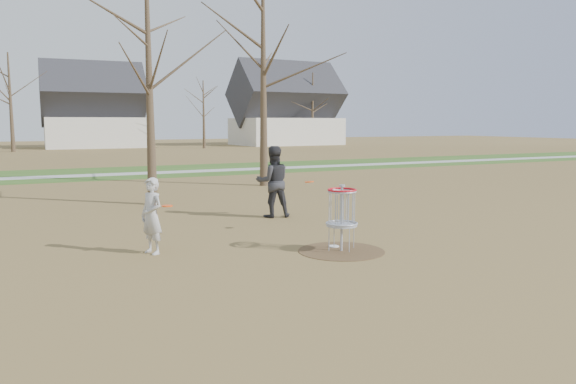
# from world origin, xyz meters

# --- Properties ---
(ground) EXTENTS (160.00, 160.00, 0.00)m
(ground) POSITION_xyz_m (0.00, 0.00, 0.00)
(ground) COLOR brown
(ground) RESTS_ON ground
(green_band) EXTENTS (160.00, 8.00, 0.01)m
(green_band) POSITION_xyz_m (0.00, 21.00, 0.01)
(green_band) COLOR #2D5119
(green_band) RESTS_ON ground
(footpath) EXTENTS (160.00, 1.50, 0.01)m
(footpath) POSITION_xyz_m (0.00, 20.00, 0.01)
(footpath) COLOR #9E9E99
(footpath) RESTS_ON green_band
(dirt_circle) EXTENTS (1.80, 1.80, 0.01)m
(dirt_circle) POSITION_xyz_m (0.00, 0.00, 0.01)
(dirt_circle) COLOR #47331E
(dirt_circle) RESTS_ON ground
(player_standing) EXTENTS (0.57, 0.67, 1.56)m
(player_standing) POSITION_xyz_m (-3.57, 1.51, 0.78)
(player_standing) COLOR #B4B4B4
(player_standing) RESTS_ON ground
(player_throwing) EXTENTS (1.11, 0.94, 2.01)m
(player_throwing) POSITION_xyz_m (0.50, 4.51, 1.00)
(player_throwing) COLOR #2B2C30
(player_throwing) RESTS_ON ground
(disc_grounded) EXTENTS (0.22, 0.22, 0.02)m
(disc_grounded) POSITION_xyz_m (0.06, 0.40, 0.02)
(disc_grounded) COLOR white
(disc_grounded) RESTS_ON dirt_circle
(discs_in_play) EXTENTS (3.85, 0.92, 0.29)m
(discs_in_play) POSITION_xyz_m (-1.38, 1.72, 1.12)
(discs_in_play) COLOR #FF4D0D
(discs_in_play) RESTS_ON ground
(disc_golf_basket) EXTENTS (0.64, 0.64, 1.35)m
(disc_golf_basket) POSITION_xyz_m (0.00, 0.00, 0.91)
(disc_golf_basket) COLOR #9EA3AD
(disc_golf_basket) RESTS_ON ground
(bare_trees) EXTENTS (52.62, 44.98, 9.00)m
(bare_trees) POSITION_xyz_m (1.78, 35.79, 5.35)
(bare_trees) COLOR #382B1E
(bare_trees) RESTS_ON ground
(houses_row) EXTENTS (56.51, 10.01, 7.26)m
(houses_row) POSITION_xyz_m (4.32, 52.56, 3.52)
(houses_row) COLOR silver
(houses_row) RESTS_ON ground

